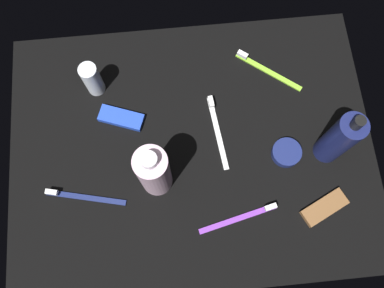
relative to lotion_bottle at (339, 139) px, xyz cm
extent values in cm
cube|color=black|center=(-30.66, 3.72, -9.74)|extent=(84.00, 64.00, 1.20)
cylinder|color=#171E51|center=(0.00, 0.00, -0.23)|extent=(5.83, 5.83, 17.82)
cylinder|color=black|center=(0.00, 0.00, 10.09)|extent=(2.20, 2.20, 2.80)
cylinder|color=silver|center=(-39.18, -3.27, -0.20)|extent=(6.82, 6.82, 17.87)
cylinder|color=silver|center=(-39.18, -3.27, 9.83)|extent=(3.20, 3.20, 2.20)
cylinder|color=silver|center=(-52.13, 20.88, -4.17)|extent=(4.13, 4.13, 9.93)
cube|color=white|center=(-24.32, 6.64, -8.69)|extent=(3.19, 18.02, 0.90)
cube|color=white|center=(-25.15, 14.09, -7.64)|extent=(1.38, 2.71, 1.20)
cube|color=navy|center=(-55.28, -5.60, -8.69)|extent=(17.79, 5.31, 0.90)
cube|color=white|center=(-62.58, -3.88, -7.64)|extent=(2.78, 1.67, 1.20)
cube|color=#8CD133|center=(-10.12, 21.13, -8.69)|extent=(15.01, 11.91, 0.90)
cube|color=white|center=(-16.07, 25.70, -7.64)|extent=(2.73, 2.46, 1.20)
cube|color=purple|center=(-22.20, -13.52, -8.69)|extent=(17.81, 5.21, 0.90)
cube|color=white|center=(-14.89, -11.83, -7.64)|extent=(2.78, 1.66, 1.20)
cube|color=blue|center=(-46.53, 12.39, -8.39)|extent=(11.14, 7.40, 1.50)
cube|color=brown|center=(-2.95, -12.99, -8.39)|extent=(11.11, 8.07, 1.50)
cylinder|color=navy|center=(-9.34, 0.14, -8.09)|extent=(6.70, 6.70, 2.09)
camera|label=1|loc=(-33.17, -21.96, 81.02)|focal=37.88mm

